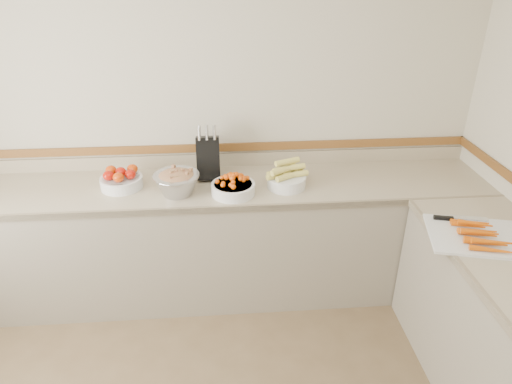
{
  "coord_description": "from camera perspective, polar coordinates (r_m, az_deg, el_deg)",
  "views": [
    {
      "loc": [
        0.15,
        -1.17,
        2.31
      ],
      "look_at": [
        0.35,
        1.35,
        1.0
      ],
      "focal_mm": 32.0,
      "sensor_mm": 36.0,
      "label": 1
    }
  ],
  "objects": [
    {
      "name": "rhubarb_bowl",
      "position": [
        3.04,
        -9.87,
        1.25
      ],
      "size": [
        0.31,
        0.31,
        0.18
      ],
      "color": "#B2B2BA",
      "rests_on": "counter_back"
    },
    {
      "name": "counter_back",
      "position": [
        3.4,
        -6.37,
        -5.85
      ],
      "size": [
        4.0,
        0.65,
        1.08
      ],
      "color": "tan",
      "rests_on": "ground_plane"
    },
    {
      "name": "corn_bowl",
      "position": [
        3.11,
        3.83,
        1.76
      ],
      "size": [
        0.29,
        0.27,
        0.2
      ],
      "color": "silver",
      "rests_on": "counter_back"
    },
    {
      "name": "knife_block",
      "position": [
        3.22,
        -6.0,
        4.41
      ],
      "size": [
        0.16,
        0.19,
        0.39
      ],
      "color": "black",
      "rests_on": "counter_back"
    },
    {
      "name": "cherry_tomato_bowl",
      "position": [
        3.02,
        -2.88,
        0.67
      ],
      "size": [
        0.29,
        0.29,
        0.16
      ],
      "color": "silver",
      "rests_on": "counter_back"
    },
    {
      "name": "back_wall",
      "position": [
        3.33,
        -7.02,
        9.56
      ],
      "size": [
        4.0,
        0.0,
        4.0
      ],
      "primitive_type": "plane",
      "rotation": [
        1.57,
        0.0,
        0.0
      ],
      "color": "beige",
      "rests_on": "ground_plane"
    },
    {
      "name": "tomato_bowl",
      "position": [
        3.23,
        -16.49,
        1.51
      ],
      "size": [
        0.29,
        0.29,
        0.14
      ],
      "color": "silver",
      "rests_on": "counter_back"
    },
    {
      "name": "cutting_board",
      "position": [
        2.85,
        25.95,
        -4.89
      ],
      "size": [
        0.6,
        0.52,
        0.07
      ],
      "color": "silver",
      "rests_on": "counter_right"
    }
  ]
}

